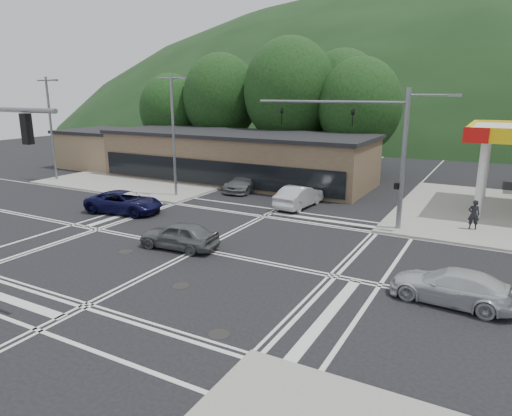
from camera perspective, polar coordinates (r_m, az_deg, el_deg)
The scene contains 20 objects.
ground at distance 23.42m, azimuth -7.24°, elevation -5.16°, with size 120.00×120.00×0.00m, color black.
sidewalk_nw at distance 43.86m, azimuth -11.76°, elevation 3.95°, with size 16.00×16.00×0.15m, color gray.
commercial_row at distance 41.10m, azimuth -2.55°, elevation 6.27°, with size 24.00×8.00×4.00m, color brown.
commercial_nw at distance 51.20m, azimuth -18.18°, elevation 6.95°, with size 8.00×7.00×3.60m, color #846B4F.
hill_north at distance 108.88m, azimuth 21.96°, elevation 9.26°, with size 252.00×126.00×140.00m, color black.
tree_n_a at distance 49.81m, azimuth -4.42°, elevation 13.59°, with size 8.00×8.00×11.75m.
tree_n_b at distance 45.95m, azimuth 4.24°, elevation 14.35°, with size 9.00×9.00×12.98m.
tree_n_c at distance 43.53m, azimuth 12.82°, elevation 12.32°, with size 7.60×7.60×10.87m.
tree_n_d at distance 52.56m, azimuth -10.62°, elevation 12.02°, with size 6.80×6.80×9.76m.
tree_n_e at distance 48.23m, azimuth 10.71°, elevation 13.37°, with size 8.40×8.40×11.98m.
streetlight_nw at distance 34.48m, azimuth -10.23°, elevation 9.60°, with size 2.50×0.25×9.00m.
streetlight_w at distance 44.18m, azimuth -24.24°, elevation 9.58°, with size 2.50×0.25×9.00m.
signal_mast_ne at distance 26.86m, azimuth 15.46°, elevation 8.06°, with size 11.65×0.30×8.00m.
car_blue_west at distance 31.25m, azimuth -16.14°, elevation 0.71°, with size 2.36×5.11×1.42m, color black.
car_grey_center at distance 23.52m, azimuth -9.59°, elevation -3.37°, with size 1.66×4.12×1.40m, color #55585A.
car_silver_east at distance 18.94m, azimuth 23.27°, elevation -8.98°, with size 1.84×4.53×1.32m, color silver.
car_queue_a at distance 31.58m, azimuth 5.41°, elevation 1.45°, with size 1.60×4.60×1.52m, color #B0B1B7.
car_queue_b at distance 36.07m, azimuth 11.35°, elevation 2.90°, with size 1.85×4.61×1.57m, color white.
car_northbound at distance 36.83m, azimuth -1.13°, elevation 3.35°, with size 2.08×5.11×1.48m, color slate.
pedestrian at distance 28.68m, azimuth 25.57°, elevation -0.74°, with size 0.62×0.41×1.71m, color black.
Camera 1 is at (13.07, -17.81, 7.79)m, focal length 32.00 mm.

